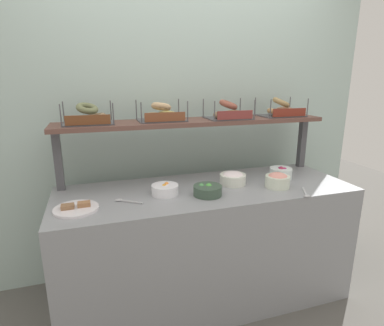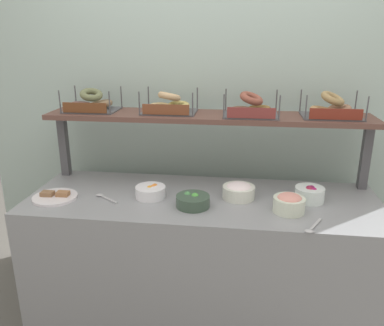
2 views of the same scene
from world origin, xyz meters
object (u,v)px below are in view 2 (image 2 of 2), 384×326
object	(u,v)px
bowl_beet_salad	(310,194)
bagel_basket_plain	(169,105)
bowl_fruit_salad	(151,192)
serving_plate_white	(55,197)
bowl_cream_cheese	(239,191)
bowl_lox_spread	(289,203)
bagel_basket_everything	(331,109)
bowl_veggie_mix	(193,201)
serving_spoon_by_edge	(104,197)
bagel_basket_cinnamon_raisin	(251,108)
bagel_basket_poppy	(91,103)
serving_spoon_near_plate	(312,228)

from	to	relation	value
bowl_beet_salad	bagel_basket_plain	distance (m)	0.97
bowl_fruit_salad	serving_plate_white	bearing A→B (deg)	-170.53
bowl_fruit_salad	bowl_cream_cheese	bearing A→B (deg)	6.02
bowl_lox_spread	bagel_basket_everything	bearing A→B (deg)	58.29
bowl_cream_cheese	bagel_basket_everything	xyz separation A→B (m)	(0.51, 0.25, 0.43)
bagel_basket_everything	bowl_veggie_mix	bearing A→B (deg)	-152.30
bagel_basket_everything	bagel_basket_plain	bearing A→B (deg)	179.21
serving_plate_white	bagel_basket_everything	bearing A→B (deg)	14.21
serving_plate_white	bowl_fruit_salad	bearing A→B (deg)	9.47
bowl_cream_cheese	bowl_beet_salad	bearing A→B (deg)	1.20
serving_plate_white	serving_spoon_by_edge	world-z (taller)	serving_plate_white
bowl_lox_spread	serving_spoon_by_edge	distance (m)	1.03
serving_plate_white	serving_spoon_by_edge	distance (m)	0.28
bagel_basket_cinnamon_raisin	bowl_cream_cheese	bearing A→B (deg)	-102.41
bowl_veggie_mix	serving_plate_white	world-z (taller)	bowl_veggie_mix
bowl_veggie_mix	bagel_basket_poppy	xyz separation A→B (m)	(-0.69, 0.40, 0.44)
bowl_veggie_mix	bowl_fruit_salad	distance (m)	0.27
bowl_beet_salad	bagel_basket_poppy	size ratio (longest dim) A/B	0.51
bagel_basket_cinnamon_raisin	bagel_basket_poppy	bearing A→B (deg)	178.05
bagel_basket_poppy	bagel_basket_plain	bearing A→B (deg)	0.61
bagel_basket_plain	bowl_veggie_mix	bearing A→B (deg)	-63.98
bowl_beet_salad	serving_spoon_by_edge	world-z (taller)	bowl_beet_salad
bowl_fruit_salad	bagel_basket_everything	world-z (taller)	bagel_basket_everything
bowl_beet_salad	bowl_veggie_mix	bearing A→B (deg)	-166.32
serving_spoon_by_edge	bagel_basket_everything	xyz separation A→B (m)	(1.27, 0.35, 0.47)
bowl_veggie_mix	bowl_cream_cheese	size ratio (longest dim) A/B	1.00
bowl_beet_salad	bagel_basket_everything	distance (m)	0.51
bowl_veggie_mix	bagel_basket_cinnamon_raisin	world-z (taller)	bagel_basket_cinnamon_raisin
bowl_cream_cheese	bagel_basket_plain	bearing A→B (deg)	149.40
serving_spoon_by_edge	bagel_basket_poppy	size ratio (longest dim) A/B	0.49
bowl_fruit_salad	bagel_basket_poppy	xyz separation A→B (m)	(-0.43, 0.31, 0.44)
bowl_cream_cheese	serving_spoon_by_edge	world-z (taller)	bowl_cream_cheese
bowl_beet_salad	bagel_basket_poppy	bearing A→B (deg)	169.38
bagel_basket_plain	serving_spoon_by_edge	bearing A→B (deg)	-131.08
bagel_basket_plain	bagel_basket_everything	xyz separation A→B (m)	(0.95, -0.01, 0.00)
serving_spoon_near_plate	bagel_basket_poppy	distance (m)	1.49
bagel_basket_poppy	bagel_basket_everything	bearing A→B (deg)	-0.31
serving_spoon_near_plate	serving_spoon_by_edge	bearing A→B (deg)	168.22
bowl_beet_salad	bagel_basket_cinnamon_raisin	distance (m)	0.59
bowl_lox_spread	bagel_basket_everything	size ratio (longest dim) A/B	0.50
bowl_fruit_salad	bagel_basket_everything	bearing A→B (deg)	16.65
bowl_lox_spread	bowl_cream_cheese	distance (m)	0.30
bowl_lox_spread	serving_spoon_by_edge	size ratio (longest dim) A/B	1.06
bowl_fruit_salad	bowl_beet_salad	bearing A→B (deg)	3.91
bowl_beet_salad	bowl_cream_cheese	size ratio (longest dim) A/B	0.88
bowl_veggie_mix	bagel_basket_poppy	world-z (taller)	bagel_basket_poppy
bowl_veggie_mix	bowl_cream_cheese	xyz separation A→B (m)	(0.24, 0.15, 0.01)
bowl_veggie_mix	bagel_basket_plain	world-z (taller)	bagel_basket_plain
bagel_basket_poppy	bagel_basket_plain	xyz separation A→B (m)	(0.49, 0.01, -0.00)
bowl_cream_cheese	bagel_basket_cinnamon_raisin	size ratio (longest dim) A/B	0.58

